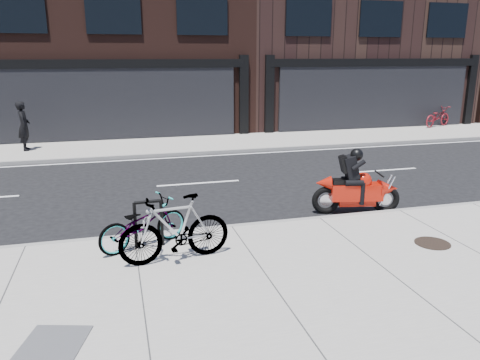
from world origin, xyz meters
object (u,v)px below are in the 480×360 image
object	(u,v)px
bicycle_front	(143,223)
motorcycle	(360,187)
bike_rack	(148,220)
pedestrian	(24,126)
manhole_cover	(432,243)
bicycle_far	(438,117)
bicycle_rear	(175,228)
utility_grate	(54,342)

from	to	relation	value
bicycle_front	motorcycle	distance (m)	5.15
bike_rack	pedestrian	size ratio (longest dim) A/B	0.50
motorcycle	manhole_cover	bearing A→B (deg)	-71.32
bike_rack	bicycle_far	xyz separation A→B (m)	(15.04, 11.63, -0.04)
pedestrian	manhole_cover	xyz separation A→B (m)	(8.97, -11.73, -0.91)
pedestrian	bicycle_far	size ratio (longest dim) A/B	0.97
bike_rack	manhole_cover	world-z (taller)	bike_rack
bike_rack	bicycle_front	world-z (taller)	bicycle_front
pedestrian	bicycle_far	xyz separation A→B (m)	(18.81, 1.14, -0.42)
bicycle_far	manhole_cover	bearing A→B (deg)	121.80
bicycle_rear	manhole_cover	world-z (taller)	bicycle_rear
motorcycle	pedestrian	bearing A→B (deg)	144.85
pedestrian	bicycle_far	distance (m)	18.84
bike_rack	bicycle_rear	bearing A→B (deg)	-60.82
bike_rack	utility_grate	bearing A→B (deg)	-116.83
bicycle_front	bicycle_far	world-z (taller)	bicycle_far
bicycle_rear	manhole_cover	distance (m)	4.87
manhole_cover	bicycle_far	bearing A→B (deg)	52.62
manhole_cover	utility_grate	world-z (taller)	same
motorcycle	bicycle_far	distance (m)	14.61
utility_grate	motorcycle	bearing A→B (deg)	31.25
bike_rack	utility_grate	size ratio (longest dim) A/B	1.21
bike_rack	pedestrian	distance (m)	11.15
bicycle_front	bicycle_rear	bearing A→B (deg)	-170.94
bike_rack	bicycle_front	xyz separation A→B (m)	(-0.10, 0.03, -0.07)
pedestrian	manhole_cover	bearing A→B (deg)	-148.82
bicycle_rear	bicycle_far	xyz separation A→B (m)	(14.64, 12.34, -0.09)
bicycle_front	manhole_cover	xyz separation A→B (m)	(5.31, -1.27, -0.46)
pedestrian	manhole_cover	size ratio (longest dim) A/B	2.77
manhole_cover	utility_grate	bearing A→B (deg)	-167.07
pedestrian	utility_grate	xyz separation A→B (m)	(2.37, -13.24, -0.91)
bicycle_far	utility_grate	bearing A→B (deg)	110.38
bike_rack	pedestrian	world-z (taller)	pedestrian
utility_grate	manhole_cover	bearing A→B (deg)	12.93
bicycle_far	bike_rack	bearing A→B (deg)	106.89
motorcycle	bicycle_front	bearing A→B (deg)	-156.10
pedestrian	bicycle_far	world-z (taller)	pedestrian
bicycle_far	motorcycle	bearing A→B (deg)	115.40
motorcycle	pedestrian	world-z (taller)	pedestrian
bicycle_front	manhole_cover	size ratio (longest dim) A/B	2.68
utility_grate	bicycle_front	bearing A→B (deg)	65.08
bicycle_far	manhole_cover	size ratio (longest dim) A/B	2.86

